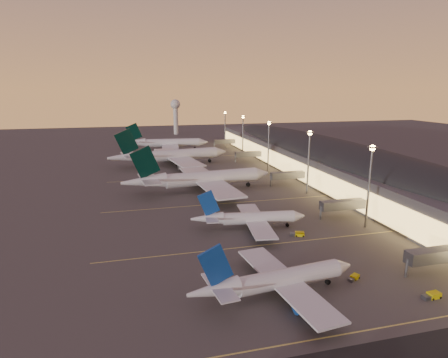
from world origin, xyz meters
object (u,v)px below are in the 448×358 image
airliner_narrow_south (276,280)px  radar_tower (176,111)px  airliner_wide_far (165,143)px  baggage_tug_a (432,296)px  baggage_tug_b (354,278)px  airliner_wide_near (200,179)px  baggage_tug_c (298,234)px  airliner_narrow_north (249,218)px  airliner_wide_mid (170,156)px

airliner_narrow_south → radar_tower: 291.13m
airliner_wide_far → radar_tower: size_ratio=1.86×
radar_tower → baggage_tug_a: 300.13m
airliner_wide_far → radar_tower: radar_tower is taller
radar_tower → baggage_tug_b: radar_tower is taller
airliner_wide_far → airliner_wide_near: bearing=-82.5°
airliner_narrow_south → baggage_tug_c: 34.57m
airliner_narrow_south → airliner_narrow_north: airliner_narrow_south is taller
airliner_narrow_south → airliner_wide_mid: airliner_wide_mid is taller
baggage_tug_c → radar_tower: bearing=111.1°
airliner_wide_mid → baggage_tug_c: (24.48, -113.27, -5.05)m
airliner_narrow_south → airliner_wide_far: (-3.19, 198.07, 1.47)m
airliner_wide_mid → baggage_tug_a: airliner_wide_mid is taller
airliner_narrow_south → airliner_wide_mid: 142.30m
airliner_narrow_north → radar_tower: radar_tower is taller
airliner_narrow_south → radar_tower: (16.13, 290.10, 18.37)m
airliner_wide_near → baggage_tug_c: size_ratio=14.75×
airliner_wide_near → airliner_narrow_south: bearing=-95.8°
airliner_narrow_south → baggage_tug_a: bearing=-22.8°
airliner_narrow_north → baggage_tug_b: 38.67m
airliner_wide_mid → baggage_tug_c: bearing=-86.9°
airliner_narrow_south → radar_tower: bearing=80.1°
airliner_wide_near → airliner_wide_far: (-3.26, 113.47, -0.31)m
airliner_narrow_south → airliner_narrow_north: bearing=73.5°
airliner_narrow_south → airliner_wide_mid: bearing=85.6°
airliner_wide_near → baggage_tug_b: bearing=-82.3°
airliner_narrow_north → radar_tower: size_ratio=1.10×
airliner_narrow_north → radar_tower: (9.55, 251.95, 18.58)m
airliner_narrow_north → baggage_tug_b: (13.21, -36.23, -2.84)m
airliner_wide_mid → baggage_tug_b: airliner_wide_mid is taller
airliner_narrow_south → radar_tower: radar_tower is taller
baggage_tug_a → airliner_narrow_north: bearing=113.0°
airliner_wide_near → baggage_tug_c: bearing=-77.2°
airliner_wide_near → radar_tower: (16.07, 205.50, 16.59)m
airliner_narrow_south → baggage_tug_b: (19.79, 1.91, -3.05)m
airliner_wide_near → radar_tower: radar_tower is taller
airliner_wide_mid → baggage_tug_a: 155.56m
airliner_wide_mid → radar_tower: bearing=72.5°
airliner_wide_mid → baggage_tug_c: 115.99m
airliner_wide_far → baggage_tug_b: (22.98, -196.15, -4.52)m
airliner_wide_mid → baggage_tug_b: 142.65m
airliner_narrow_south → airliner_wide_far: airliner_wide_far is taller
airliner_narrow_north → baggage_tug_a: airliner_narrow_north is taller
airliner_narrow_north → baggage_tug_b: airliner_narrow_north is taller
airliner_narrow_north → baggage_tug_b: size_ratio=10.23×
baggage_tug_a → baggage_tug_b: bearing=131.6°
airliner_narrow_south → airliner_wide_near: (0.07, 84.60, 1.78)m
airliner_wide_near → airliner_wide_far: size_ratio=1.06×
radar_tower → baggage_tug_a: size_ratio=7.94×
airliner_wide_far → baggage_tug_c: (21.92, -169.16, -4.42)m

